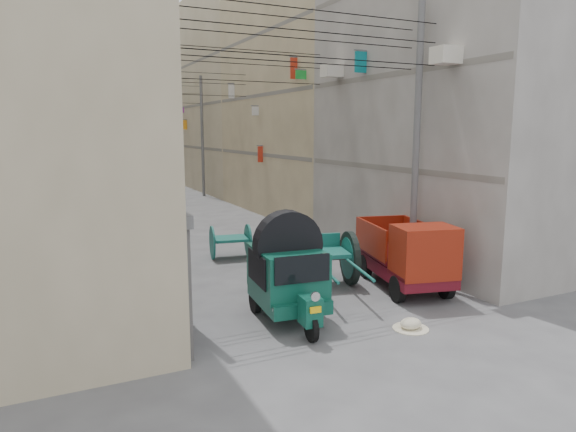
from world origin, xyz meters
TOP-DOWN VIEW (x-y plane):
  - ground at (0.00, 0.00)m, footprint 140.00×140.00m
  - building_row_left at (-8.00, 34.13)m, footprint 8.00×62.00m
  - building_row_right at (8.00, 34.13)m, footprint 8.00×62.00m
  - end_cap_building at (0.00, 66.00)m, footprint 22.00×10.00m
  - shutters_left at (-3.92, 10.38)m, footprint 0.18×14.40m
  - signboards at (-0.01, 21.66)m, footprint 8.22×40.52m
  - ac_units at (3.65, 7.67)m, footprint 0.70×6.55m
  - utility_poles at (0.00, 17.00)m, footprint 7.40×22.20m
  - overhead_cables at (0.00, 14.40)m, footprint 7.40×22.52m
  - auto_rickshaw at (-1.23, 4.56)m, footprint 1.79×2.88m
  - tonga_cart at (0.90, 6.49)m, footprint 2.08×3.66m
  - mini_truck at (2.71, 4.98)m, footprint 2.36×3.82m
  - second_cart at (-0.51, 10.74)m, footprint 1.50×1.37m
  - feed_sack at (0.99, 2.78)m, footprint 0.51×0.41m
  - horse at (-0.13, 7.00)m, footprint 1.08×1.83m
  - distant_car_white at (-2.43, 17.12)m, footprint 2.22×3.57m
  - distant_car_grey at (0.71, 26.86)m, footprint 2.20×3.76m
  - distant_car_green at (-1.19, 43.51)m, footprint 1.58×3.79m

SIDE VIEW (x-z plane):
  - ground at x=0.00m, z-range 0.00..0.00m
  - feed_sack at x=0.99m, z-range 0.00..0.25m
  - distant_car_green at x=-1.19m, z-range 0.00..1.09m
  - distant_car_white at x=-2.43m, z-range 0.00..1.13m
  - distant_car_grey at x=0.71m, z-range 0.00..1.17m
  - second_cart at x=-0.51m, z-range 0.04..1.21m
  - horse at x=-0.13m, z-range 0.00..1.45m
  - tonga_cart at x=0.90m, z-range 0.03..1.59m
  - mini_truck at x=2.71m, z-range -0.04..1.96m
  - auto_rickshaw at x=-1.23m, z-range 0.18..2.16m
  - shutters_left at x=-3.92m, z-range 0.06..2.93m
  - signboards at x=-0.01m, z-range 0.59..6.27m
  - utility_poles at x=0.00m, z-range 0.00..8.00m
  - building_row_left at x=-8.00m, z-range -0.54..13.46m
  - building_row_right at x=8.00m, z-range -0.54..13.46m
  - end_cap_building at x=0.00m, z-range 0.00..13.00m
  - overhead_cables at x=0.00m, z-range 6.20..7.33m
  - ac_units at x=3.65m, z-range 5.76..9.11m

